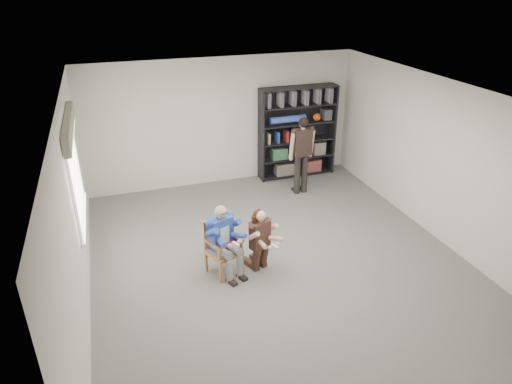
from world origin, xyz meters
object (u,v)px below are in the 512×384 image
object	(u,v)px
kneeling_woman	(261,241)
standing_man	(302,156)
armchair	(224,248)
seated_man	(223,240)
bookshelf	(297,132)

from	to	relation	value
kneeling_woman	standing_man	world-z (taller)	standing_man
armchair	seated_man	bearing A→B (deg)	0.00
kneeling_woman	standing_man	xyz separation A→B (m)	(1.76, 2.44, 0.31)
seated_man	kneeling_woman	xyz separation A→B (m)	(0.58, -0.12, -0.05)
armchair	kneeling_woman	size ratio (longest dim) A/B	0.84
armchair	bookshelf	world-z (taller)	bookshelf
armchair	standing_man	world-z (taller)	standing_man
seated_man	bookshelf	bearing A→B (deg)	29.74
armchair	standing_man	bearing A→B (deg)	23.44
seated_man	kneeling_woman	world-z (taller)	seated_man
standing_man	bookshelf	bearing A→B (deg)	68.52
seated_man	bookshelf	distance (m)	4.22
armchair	standing_man	size ratio (longest dim) A/B	0.54
seated_man	kneeling_woman	size ratio (longest dim) A/B	1.09
seated_man	bookshelf	size ratio (longest dim) A/B	0.57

